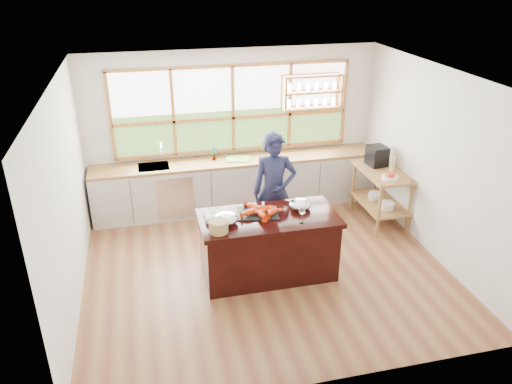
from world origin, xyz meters
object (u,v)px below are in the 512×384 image
object	(u,v)px
cook	(274,191)
espresso_machine	(377,156)
island	(268,245)
wicker_basket	(219,226)

from	to	relation	value
cook	espresso_machine	world-z (taller)	cook
island	wicker_basket	distance (m)	0.92
island	wicker_basket	world-z (taller)	wicker_basket
wicker_basket	cook	bearing A→B (deg)	45.75
island	espresso_machine	xyz separation A→B (m)	(2.19, 1.35, 0.61)
cook	wicker_basket	bearing A→B (deg)	-124.34
wicker_basket	espresso_machine	bearing A→B (deg)	28.98
island	cook	size ratio (longest dim) A/B	1.04
cook	wicker_basket	world-z (taller)	cook
island	espresso_machine	bearing A→B (deg)	31.67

